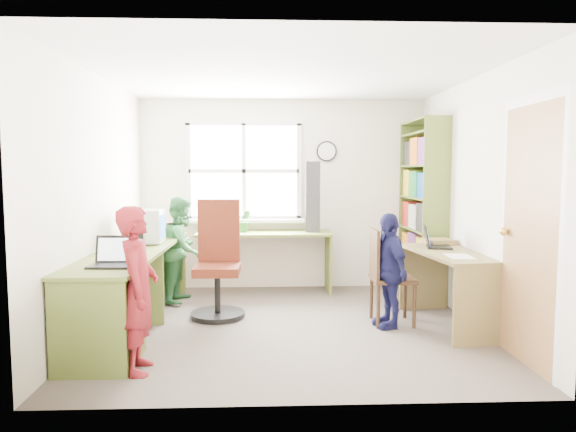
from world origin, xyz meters
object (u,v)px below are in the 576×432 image
(cd_tower, at_px, (313,197))
(swivel_chair, at_px, (218,266))
(wooden_chair, at_px, (385,273))
(l_desk, at_px, (145,288))
(person_navy, at_px, (388,270))
(laptop_right, at_px, (434,242))
(potted_plant, at_px, (245,221))
(person_red, at_px, (138,290))
(right_desk, at_px, (450,272))
(bookshelf, at_px, (422,213))
(person_green, at_px, (183,249))
(laptop_left, at_px, (114,259))
(crt_monitor, at_px, (145,226))

(cd_tower, bearing_deg, swivel_chair, -134.20)
(wooden_chair, bearing_deg, l_desk, -170.64)
(person_navy, bearing_deg, laptop_right, 106.67)
(potted_plant, distance_m, person_red, 2.62)
(swivel_chair, relative_size, wooden_chair, 1.28)
(laptop_right, bearing_deg, right_desk, -153.01)
(potted_plant, relative_size, person_navy, 0.25)
(bookshelf, distance_m, person_green, 2.86)
(bookshelf, relative_size, wooden_chair, 2.25)
(person_green, bearing_deg, potted_plant, -51.36)
(laptop_left, xyz_separation_m, laptop_right, (2.91, 1.03, -0.03))
(wooden_chair, relative_size, person_navy, 0.85)
(cd_tower, xyz_separation_m, person_navy, (0.60, -1.48, -0.63))
(swivel_chair, height_order, laptop_right, swivel_chair)
(crt_monitor, distance_m, laptop_left, 1.25)
(laptop_left, distance_m, person_navy, 2.50)
(wooden_chair, xyz_separation_m, cd_tower, (-0.60, 1.38, 0.68))
(person_green, bearing_deg, wooden_chair, -106.67)
(right_desk, height_order, laptop_left, laptop_left)
(swivel_chair, bearing_deg, person_green, 127.73)
(wooden_chair, distance_m, person_red, 2.41)
(right_desk, xyz_separation_m, person_red, (-2.73, -1.03, 0.10))
(cd_tower, distance_m, person_red, 2.99)
(bookshelf, relative_size, crt_monitor, 5.72)
(right_desk, height_order, potted_plant, potted_plant)
(wooden_chair, height_order, laptop_right, laptop_right)
(bookshelf, relative_size, person_green, 1.74)
(l_desk, height_order, cd_tower, cd_tower)
(wooden_chair, bearing_deg, crt_monitor, 171.31)
(swivel_chair, distance_m, laptop_right, 2.23)
(bookshelf, distance_m, potted_plant, 2.15)
(potted_plant, bearing_deg, bookshelf, -6.62)
(potted_plant, height_order, person_navy, person_navy)
(laptop_left, xyz_separation_m, person_red, (0.26, -0.29, -0.18))
(cd_tower, bearing_deg, person_navy, -65.88)
(bookshelf, distance_m, person_red, 3.64)
(right_desk, bearing_deg, potted_plant, 137.47)
(wooden_chair, xyz_separation_m, laptop_left, (-2.38, -0.84, 0.30))
(l_desk, height_order, person_navy, person_navy)
(wooden_chair, xyz_separation_m, person_red, (-2.12, -1.13, 0.12))
(right_desk, height_order, swivel_chair, swivel_chair)
(l_desk, bearing_deg, person_navy, 5.87)
(laptop_right, bearing_deg, person_green, 86.91)
(bookshelf, bearing_deg, potted_plant, 173.38)
(bookshelf, xyz_separation_m, laptop_right, (-0.16, -0.94, -0.22))
(laptop_left, bearing_deg, swivel_chair, 61.79)
(laptop_left, height_order, person_red, person_red)
(right_desk, height_order, cd_tower, cd_tower)
(laptop_right, xyz_separation_m, cd_tower, (-1.13, 1.19, 0.41))
(crt_monitor, distance_m, person_green, 0.71)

